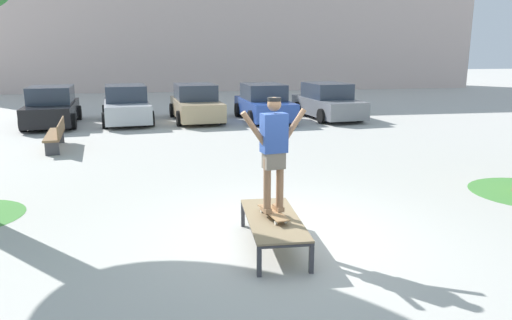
# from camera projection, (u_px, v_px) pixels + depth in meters

# --- Properties ---
(ground_plane) EXTENTS (120.00, 120.00, 0.00)m
(ground_plane) POSITION_uv_depth(u_px,v_px,m) (287.00, 235.00, 7.64)
(ground_plane) COLOR #B7B5AD
(skate_box) EXTENTS (0.82, 1.92, 0.46)m
(skate_box) POSITION_uv_depth(u_px,v_px,m) (273.00, 221.00, 7.10)
(skate_box) COLOR #38383D
(skate_box) RESTS_ON ground
(skateboard) EXTENTS (0.34, 0.82, 0.09)m
(skateboard) POSITION_uv_depth(u_px,v_px,m) (273.00, 213.00, 7.08)
(skateboard) COLOR #9E754C
(skateboard) RESTS_ON skate_box
(skater) EXTENTS (1.00, 0.34, 1.69)m
(skater) POSITION_uv_depth(u_px,v_px,m) (274.00, 147.00, 6.86)
(skater) COLOR #8E6647
(skater) RESTS_ON skateboard
(car_black) EXTENTS (2.23, 4.35, 1.50)m
(car_black) POSITION_uv_depth(u_px,v_px,m) (52.00, 107.00, 18.63)
(car_black) COLOR black
(car_black) RESTS_ON ground
(car_silver) EXTENTS (2.30, 4.38, 1.50)m
(car_silver) POSITION_uv_depth(u_px,v_px,m) (126.00, 105.00, 19.34)
(car_silver) COLOR #B7BABF
(car_silver) RESTS_ON ground
(car_tan) EXTENTS (2.23, 4.35, 1.50)m
(car_tan) POSITION_uv_depth(u_px,v_px,m) (196.00, 104.00, 19.87)
(car_tan) COLOR tan
(car_tan) RESTS_ON ground
(car_blue) EXTENTS (2.13, 4.31, 1.50)m
(car_blue) POSITION_uv_depth(u_px,v_px,m) (264.00, 104.00, 19.94)
(car_blue) COLOR #28479E
(car_blue) RESTS_ON ground
(car_grey) EXTENTS (2.28, 4.37, 1.50)m
(car_grey) POSITION_uv_depth(u_px,v_px,m) (327.00, 102.00, 20.50)
(car_grey) COLOR slate
(car_grey) RESTS_ON ground
(park_bench) EXTENTS (0.77, 2.44, 0.83)m
(park_bench) POSITION_uv_depth(u_px,v_px,m) (56.00, 134.00, 14.22)
(park_bench) COLOR brown
(park_bench) RESTS_ON ground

